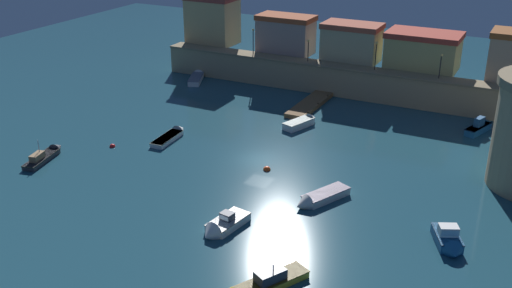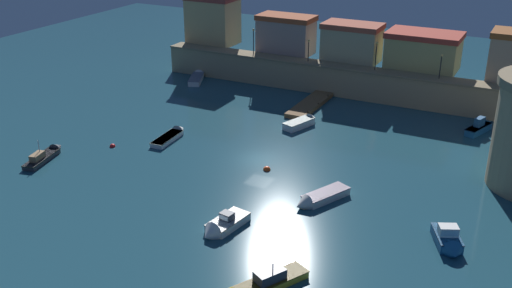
{
  "view_description": "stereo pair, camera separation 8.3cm",
  "coord_description": "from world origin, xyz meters",
  "views": [
    {
      "loc": [
        24.94,
        -49.63,
        25.55
      ],
      "look_at": [
        0.0,
        -0.74,
        1.98
      ],
      "focal_mm": 41.94,
      "sensor_mm": 36.0,
      "label": 1
    },
    {
      "loc": [
        25.01,
        -49.6,
        25.55
      ],
      "look_at": [
        0.0,
        -0.74,
        1.98
      ],
      "focal_mm": 41.94,
      "sensor_mm": 36.0,
      "label": 2
    }
  ],
  "objects": [
    {
      "name": "ground_plane",
      "position": [
        0.0,
        0.0,
        0.0
      ],
      "size": [
        133.94,
        133.94,
        0.0
      ],
      "primitive_type": "plane",
      "color": "#1E4756"
    },
    {
      "name": "quay_wall",
      "position": [
        0.0,
        23.64,
        2.0
      ],
      "size": [
        52.12,
        2.94,
        3.97
      ],
      "color": "#9E8966",
      "rests_on": "ground"
    },
    {
      "name": "old_town_backdrop",
      "position": [
        0.15,
        27.38,
        6.67
      ],
      "size": [
        51.29,
        5.83,
        7.25
      ],
      "color": "tan",
      "rests_on": "ground"
    },
    {
      "name": "pier_dock",
      "position": [
        -1.49,
        17.21,
        0.27
      ],
      "size": [
        2.51,
        10.23,
        0.7
      ],
      "color": "brown",
      "rests_on": "ground"
    },
    {
      "name": "quay_lamp_0",
      "position": [
        -12.89,
        23.64,
        6.35
      ],
      "size": [
        0.32,
        0.32,
        3.61
      ],
      "color": "black",
      "rests_on": "quay_wall"
    },
    {
      "name": "quay_lamp_1",
      "position": [
        -4.56,
        23.64,
        5.97
      ],
      "size": [
        0.32,
        0.32,
        2.95
      ],
      "color": "black",
      "rests_on": "quay_wall"
    },
    {
      "name": "quay_lamp_2",
      "position": [
        4.72,
        23.64,
        6.39
      ],
      "size": [
        0.32,
        0.32,
        3.68
      ],
      "color": "black",
      "rests_on": "quay_wall"
    },
    {
      "name": "quay_lamp_3",
      "position": [
        12.85,
        23.64,
        6.05
      ],
      "size": [
        0.32,
        0.32,
        3.08
      ],
      "color": "black",
      "rests_on": "quay_wall"
    },
    {
      "name": "moored_boat_0",
      "position": [
        9.69,
        -19.53,
        0.4
      ],
      "size": [
        4.83,
        7.1,
        3.28
      ],
      "rotation": [
        0.0,
        0.0,
        -2.07
      ],
      "color": "gold",
      "rests_on": "ground"
    },
    {
      "name": "moored_boat_1",
      "position": [
        -19.63,
        -9.66,
        0.35
      ],
      "size": [
        2.7,
        6.31,
        2.8
      ],
      "rotation": [
        0.0,
        0.0,
        1.8
      ],
      "color": "#333338",
      "rests_on": "ground"
    },
    {
      "name": "moored_boat_2",
      "position": [
        -11.25,
        0.82,
        0.28
      ],
      "size": [
        1.9,
        6.08,
        1.43
      ],
      "rotation": [
        0.0,
        0.0,
        1.64
      ],
      "color": "white",
      "rests_on": "ground"
    },
    {
      "name": "moored_boat_3",
      "position": [
        -20.38,
        20.45,
        0.42
      ],
      "size": [
        3.84,
        6.26,
        1.5
      ],
      "rotation": [
        0.0,
        0.0,
        1.97
      ],
      "color": "white",
      "rests_on": "ground"
    },
    {
      "name": "moored_boat_4",
      "position": [
        20.34,
        -7.89,
        0.54
      ],
      "size": [
        3.35,
        4.6,
        2.0
      ],
      "rotation": [
        0.0,
        0.0,
        -1.14
      ],
      "color": "#195689",
      "rests_on": "ground"
    },
    {
      "name": "moored_boat_5",
      "position": [
        3.51,
        -13.73,
        0.41
      ],
      "size": [
        2.54,
        5.08,
        1.83
      ],
      "rotation": [
        0.0,
        0.0,
        -1.73
      ],
      "color": "white",
      "rests_on": "ground"
    },
    {
      "name": "moored_boat_6",
      "position": [
        0.27,
        10.73,
        0.44
      ],
      "size": [
        3.01,
        5.26,
        1.44
      ],
      "rotation": [
        0.0,
        0.0,
        1.25
      ],
      "color": "white",
      "rests_on": "ground"
    },
    {
      "name": "moored_boat_7",
      "position": [
        8.71,
        -5.75,
        0.39
      ],
      "size": [
        3.9,
        5.95,
        1.53
      ],
      "rotation": [
        0.0,
        0.0,
        -2.01
      ],
      "color": "silver",
      "rests_on": "ground"
    },
    {
      "name": "moored_boat_8",
      "position": [
        19.0,
        18.3,
        0.55
      ],
      "size": [
        2.84,
        5.48,
        1.97
      ],
      "rotation": [
        0.0,
        0.0,
        1.24
      ],
      "color": "#195689",
      "rests_on": "ground"
    },
    {
      "name": "mooring_buoy_0",
      "position": [
        -15.5,
        -4.29,
        0.0
      ],
      "size": [
        0.62,
        0.62,
        0.62
      ],
      "primitive_type": "sphere",
      "color": "red",
      "rests_on": "ground"
    },
    {
      "name": "mooring_buoy_1",
      "position": [
        1.8,
        -1.91,
        0.0
      ],
      "size": [
        0.75,
        0.75,
        0.75
      ],
      "primitive_type": "sphere",
      "color": "#EA4C19",
      "rests_on": "ground"
    }
  ]
}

